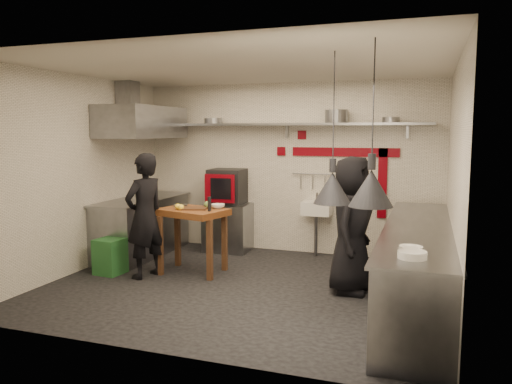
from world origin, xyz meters
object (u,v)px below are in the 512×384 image
(chef_right, at_px, (351,225))
(combi_oven, at_px, (227,186))
(oven_stand, at_px, (229,227))
(chef_left, at_px, (145,216))
(green_bin, at_px, (110,256))
(prep_table, at_px, (193,241))

(chef_right, bearing_deg, combi_oven, 62.17)
(oven_stand, distance_m, chef_left, 1.95)
(oven_stand, distance_m, green_bin, 2.14)
(combi_oven, bearing_deg, green_bin, -121.51)
(prep_table, bearing_deg, combi_oven, 107.28)
(chef_left, bearing_deg, prep_table, 146.92)
(chef_right, bearing_deg, oven_stand, 62.24)
(oven_stand, bearing_deg, green_bin, -122.42)
(oven_stand, relative_size, green_bin, 1.60)
(oven_stand, xyz_separation_m, combi_oven, (-0.03, 0.02, 0.69))
(green_bin, relative_size, chef_left, 0.29)
(combi_oven, height_order, green_bin, combi_oven)
(combi_oven, bearing_deg, chef_right, -37.06)
(combi_oven, xyz_separation_m, chef_right, (2.31, -1.57, -0.24))
(combi_oven, xyz_separation_m, green_bin, (-1.03, -1.88, -0.84))
(green_bin, height_order, chef_left, chef_left)
(green_bin, distance_m, prep_table, 1.19)
(combi_oven, height_order, prep_table, combi_oven)
(combi_oven, bearing_deg, chef_left, -106.81)
(green_bin, bearing_deg, oven_stand, 60.38)
(oven_stand, xyz_separation_m, chef_right, (2.28, -1.55, 0.45))
(oven_stand, height_order, chef_right, chef_right)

